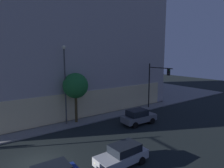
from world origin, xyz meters
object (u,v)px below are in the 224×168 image
(traffic_light_far_corner, at_px, (156,80))
(car_grey, at_px, (138,117))
(sidewalk_tree, at_px, (76,86))
(modern_building, at_px, (53,39))
(street_lamp_sidewalk, at_px, (65,76))
(car_silver, at_px, (122,155))

(traffic_light_far_corner, xyz_separation_m, car_grey, (-6.22, -3.09, -3.62))
(traffic_light_far_corner, xyz_separation_m, sidewalk_tree, (-12.06, 1.51, 0.02))
(sidewalk_tree, xyz_separation_m, car_grey, (5.84, -4.60, -3.64))
(modern_building, height_order, street_lamp_sidewalk, modern_building)
(traffic_light_far_corner, bearing_deg, street_lamp_sidewalk, 173.11)
(modern_building, xyz_separation_m, sidewalk_tree, (-2.40, -13.57, -6.25))
(street_lamp_sidewalk, distance_m, sidewalk_tree, 1.73)
(car_silver, bearing_deg, modern_building, 81.27)
(car_grey, bearing_deg, street_lamp_sidewalk, 146.45)
(street_lamp_sidewalk, relative_size, car_silver, 2.18)
(modern_building, relative_size, sidewalk_tree, 4.93)
(modern_building, relative_size, traffic_light_far_corner, 4.37)
(traffic_light_far_corner, bearing_deg, sidewalk_tree, 172.85)
(sidewalk_tree, relative_size, car_grey, 1.38)
(modern_building, distance_m, car_silver, 26.27)
(car_grey, bearing_deg, modern_building, 100.71)
(traffic_light_far_corner, distance_m, sidewalk_tree, 12.15)
(car_silver, bearing_deg, traffic_light_far_corner, 33.79)
(street_lamp_sidewalk, bearing_deg, car_silver, -90.26)
(modern_building, bearing_deg, street_lamp_sidewalk, -105.12)
(modern_building, bearing_deg, traffic_light_far_corner, -57.37)
(car_silver, bearing_deg, sidewalk_tree, 83.00)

